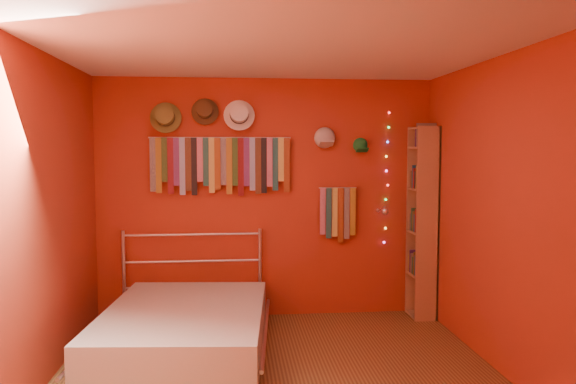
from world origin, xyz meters
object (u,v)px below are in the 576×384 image
object	(u,v)px
bookshelf	(426,221)
bed	(185,329)
tie_rack	(220,163)
reading_lamp	(384,211)

from	to	relation	value
bookshelf	bed	bearing A→B (deg)	-160.31
tie_rack	reading_lamp	distance (m)	1.75
tie_rack	bookshelf	distance (m)	2.22
tie_rack	bed	xyz separation A→B (m)	(-0.29, -1.02, -1.41)
reading_lamp	bookshelf	distance (m)	0.48
reading_lamp	bed	distance (m)	2.32
bed	bookshelf	bearing A→B (deg)	24.63
reading_lamp	bed	world-z (taller)	reading_lamp
tie_rack	reading_lamp	xyz separation A→B (m)	(1.67, -0.19, -0.50)
reading_lamp	bookshelf	world-z (taller)	bookshelf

